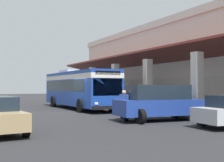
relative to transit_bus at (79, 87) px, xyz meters
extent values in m
plane|color=#262628|center=(3.50, 6.11, -1.85)|extent=(120.00, 120.00, 0.00)
cube|color=#9E998E|center=(2.29, 2.98, -1.79)|extent=(38.18, 0.50, 0.12)
cube|color=beige|center=(2.29, 12.68, 1.75)|extent=(31.82, 12.06, 7.21)
cube|color=silver|center=(2.29, 12.68, 5.66)|extent=(32.12, 12.36, 0.60)
cube|color=beige|center=(-10.97, 3.73, 0.13)|extent=(0.55, 0.55, 3.97)
cube|color=beige|center=(-5.66, 3.73, 0.13)|extent=(0.55, 0.55, 3.97)
cube|color=beige|center=(-0.36, 3.73, 0.13)|extent=(0.55, 0.55, 3.97)
cube|color=beige|center=(4.94, 3.73, 0.13)|extent=(0.55, 0.55, 3.97)
cube|color=beige|center=(10.25, 3.73, 0.13)|extent=(0.55, 0.55, 3.97)
cube|color=#5B1E19|center=(2.29, 5.05, 2.46)|extent=(31.82, 3.16, 0.82)
cube|color=#19232D|center=(2.29, 6.69, -0.45)|extent=(26.73, 0.08, 2.40)
cube|color=#193D9E|center=(0.05, 0.00, -0.13)|extent=(11.02, 2.66, 2.75)
cube|color=silver|center=(0.05, 0.00, 0.80)|extent=(11.05, 2.68, 0.36)
cube|color=#19232D|center=(-0.25, 0.00, 0.10)|extent=(9.27, 2.67, 0.90)
cube|color=#19232D|center=(5.52, 0.05, 0.00)|extent=(0.08, 2.24, 1.20)
cube|color=black|center=(5.53, 0.06, 0.97)|extent=(0.08, 1.94, 0.28)
cube|color=black|center=(5.65, 0.06, -1.40)|extent=(0.22, 2.45, 0.24)
cube|color=silver|center=(5.56, 0.95, -1.10)|extent=(0.06, 0.24, 0.16)
cube|color=silver|center=(5.58, -0.84, -1.10)|extent=(0.06, 0.24, 0.16)
cube|color=silver|center=(-1.45, -0.01, 1.37)|extent=(2.42, 1.81, 0.24)
cylinder|color=black|center=(3.67, 1.31, -1.35)|extent=(1.00, 0.30, 1.00)
cylinder|color=black|center=(3.70, -1.24, -1.35)|extent=(1.00, 0.30, 1.00)
cylinder|color=black|center=(-3.04, 1.24, -1.35)|extent=(1.00, 0.30, 1.00)
cylinder|color=black|center=(-3.01, -1.31, -1.35)|extent=(1.00, 0.30, 1.00)
cylinder|color=black|center=(13.37, 1.11, -1.53)|extent=(0.64, 0.22, 0.64)
cylinder|color=black|center=(12.58, -6.82, -1.53)|extent=(0.64, 0.22, 0.64)
cylinder|color=black|center=(9.60, -7.09, -1.53)|extent=(0.64, 0.22, 0.64)
cube|color=navy|center=(10.47, 0.76, -1.10)|extent=(2.44, 4.98, 0.84)
cube|color=#19232D|center=(10.46, 0.66, -0.28)|extent=(2.05, 3.43, 0.80)
cylinder|color=black|center=(9.67, 2.49, -1.47)|extent=(0.76, 0.26, 0.76)
cylinder|color=black|center=(11.61, 2.28, -1.47)|extent=(0.76, 0.26, 0.76)
cylinder|color=black|center=(9.33, -0.76, -1.47)|extent=(0.76, 0.26, 0.76)
cylinder|color=black|center=(11.27, -0.96, -1.47)|extent=(0.76, 0.26, 0.76)
cylinder|color=navy|center=(9.92, -1.16, -1.44)|extent=(0.16, 0.16, 0.83)
cylinder|color=navy|center=(9.66, -0.99, -1.44)|extent=(0.16, 0.16, 0.83)
cube|color=#334C8C|center=(9.79, -1.07, -0.71)|extent=(0.53, 0.39, 0.62)
sphere|color=tan|center=(9.79, -1.07, -0.28)|extent=(0.23, 0.23, 0.23)
cylinder|color=#334C8C|center=(10.08, -1.01, -0.68)|extent=(0.09, 0.09, 0.56)
cylinder|color=#334C8C|center=(9.50, -1.14, -0.68)|extent=(0.09, 0.09, 0.56)
cube|color=#4C4742|center=(-4.20, 4.38, -1.56)|extent=(0.82, 0.82, 0.59)
cylinder|color=#332319|center=(-4.20, 4.38, -1.25)|extent=(0.70, 0.70, 0.02)
cylinder|color=brown|center=(-4.20, 4.38, -0.47)|extent=(0.16, 0.16, 1.58)
ellipsoid|color=#1E6028|center=(-3.76, 4.42, 0.47)|extent=(0.89, 0.29, 0.19)
ellipsoid|color=#1E6028|center=(-4.06, 4.75, 0.42)|extent=(0.48, 0.81, 0.14)
ellipsoid|color=#1E6028|center=(-4.69, 4.56, 0.46)|extent=(1.05, 0.56, 0.16)
ellipsoid|color=#1E6028|center=(-4.64, 4.23, 0.40)|extent=(0.94, 0.51, 0.17)
ellipsoid|color=#1E6028|center=(-3.97, 3.92, 0.53)|extent=(0.65, 1.02, 0.15)
camera|label=1|loc=(23.90, -9.04, 0.01)|focal=47.90mm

